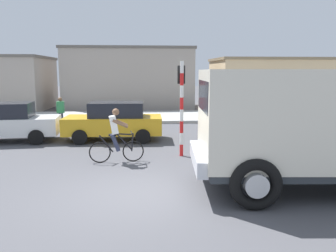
{
  "coord_description": "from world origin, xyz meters",
  "views": [
    {
      "loc": [
        0.25,
        -7.85,
        2.86
      ],
      "look_at": [
        1.09,
        2.5,
        1.2
      ],
      "focal_mm": 36.64,
      "sensor_mm": 36.0,
      "label": 1
    }
  ],
  "objects_px": {
    "cyclist": "(116,136)",
    "pedestrian_near_kerb": "(61,113)",
    "truck_foreground": "(310,122)",
    "car_far_side": "(312,122)",
    "car_red_near": "(7,122)",
    "traffic_light_pole": "(181,95)",
    "car_white_mid": "(114,121)"
  },
  "relations": [
    {
      "from": "cyclist",
      "to": "traffic_light_pole",
      "type": "height_order",
      "value": "traffic_light_pole"
    },
    {
      "from": "car_white_mid",
      "to": "pedestrian_near_kerb",
      "type": "distance_m",
      "value": 3.92
    },
    {
      "from": "car_far_side",
      "to": "car_white_mid",
      "type": "bearing_deg",
      "value": 172.23
    },
    {
      "from": "car_red_near",
      "to": "truck_foreground",
      "type": "bearing_deg",
      "value": -34.65
    },
    {
      "from": "pedestrian_near_kerb",
      "to": "car_red_near",
      "type": "bearing_deg",
      "value": -120.02
    },
    {
      "from": "truck_foreground",
      "to": "cyclist",
      "type": "relative_size",
      "value": 3.24
    },
    {
      "from": "car_white_mid",
      "to": "cyclist",
      "type": "bearing_deg",
      "value": -84.97
    },
    {
      "from": "cyclist",
      "to": "car_red_near",
      "type": "relative_size",
      "value": 0.42
    },
    {
      "from": "truck_foreground",
      "to": "cyclist",
      "type": "bearing_deg",
      "value": 148.71
    },
    {
      "from": "traffic_light_pole",
      "to": "car_far_side",
      "type": "xyz_separation_m",
      "value": [
        5.52,
        1.77,
        -1.25
      ]
    },
    {
      "from": "cyclist",
      "to": "pedestrian_near_kerb",
      "type": "xyz_separation_m",
      "value": [
        -3.12,
        6.33,
        -0.02
      ]
    },
    {
      "from": "car_white_mid",
      "to": "pedestrian_near_kerb",
      "type": "xyz_separation_m",
      "value": [
        -2.8,
        2.74,
        0.03
      ]
    },
    {
      "from": "truck_foreground",
      "to": "traffic_light_pole",
      "type": "height_order",
      "value": "traffic_light_pole"
    },
    {
      "from": "cyclist",
      "to": "car_far_side",
      "type": "height_order",
      "value": "cyclist"
    },
    {
      "from": "car_white_mid",
      "to": "car_far_side",
      "type": "relative_size",
      "value": 0.99
    },
    {
      "from": "cyclist",
      "to": "traffic_light_pole",
      "type": "relative_size",
      "value": 0.54
    },
    {
      "from": "truck_foreground",
      "to": "car_red_near",
      "type": "height_order",
      "value": "truck_foreground"
    },
    {
      "from": "truck_foreground",
      "to": "pedestrian_near_kerb",
      "type": "bearing_deg",
      "value": 130.6
    },
    {
      "from": "truck_foreground",
      "to": "car_red_near",
      "type": "xyz_separation_m",
      "value": [
        -9.49,
        6.56,
        -0.85
      ]
    },
    {
      "from": "truck_foreground",
      "to": "traffic_light_pole",
      "type": "bearing_deg",
      "value": 125.94
    },
    {
      "from": "cyclist",
      "to": "pedestrian_near_kerb",
      "type": "height_order",
      "value": "cyclist"
    },
    {
      "from": "pedestrian_near_kerb",
      "to": "car_far_side",
      "type": "bearing_deg",
      "value": -19.52
    },
    {
      "from": "cyclist",
      "to": "car_red_near",
      "type": "bearing_deg",
      "value": 142.15
    },
    {
      "from": "pedestrian_near_kerb",
      "to": "car_white_mid",
      "type": "bearing_deg",
      "value": -44.3
    },
    {
      "from": "pedestrian_near_kerb",
      "to": "traffic_light_pole",
      "type": "bearing_deg",
      "value": -46.67
    },
    {
      "from": "car_far_side",
      "to": "car_red_near",
      "type": "bearing_deg",
      "value": 174.77
    },
    {
      "from": "car_red_near",
      "to": "pedestrian_near_kerb",
      "type": "distance_m",
      "value": 3.11
    },
    {
      "from": "cyclist",
      "to": "pedestrian_near_kerb",
      "type": "distance_m",
      "value": 7.06
    },
    {
      "from": "truck_foreground",
      "to": "car_red_near",
      "type": "bearing_deg",
      "value": 145.35
    },
    {
      "from": "car_red_near",
      "to": "car_far_side",
      "type": "height_order",
      "value": "same"
    },
    {
      "from": "truck_foreground",
      "to": "cyclist",
      "type": "distance_m",
      "value": 5.69
    },
    {
      "from": "car_red_near",
      "to": "car_white_mid",
      "type": "relative_size",
      "value": 1.02
    }
  ]
}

